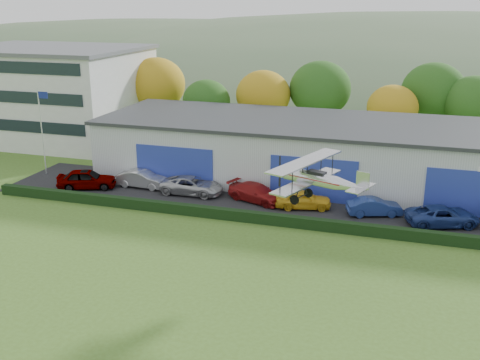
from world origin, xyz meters
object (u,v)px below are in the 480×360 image
(car_1, at_px, (142,179))
(car_3, at_px, (257,193))
(car_4, at_px, (303,199))
(biplane, at_px, (318,178))
(flagpole, at_px, (42,124))
(car_0, at_px, (87,179))
(car_2, at_px, (192,185))
(car_5, at_px, (374,207))
(office_block, at_px, (51,93))
(car_6, at_px, (443,216))
(hangar, at_px, (326,151))

(car_1, bearing_deg, car_3, -90.69)
(car_4, xyz_separation_m, biplane, (2.69, -10.24, 5.06))
(flagpole, distance_m, car_0, 7.52)
(car_2, distance_m, car_5, 14.91)
(car_1, bearing_deg, office_block, 55.01)
(car_2, bearing_deg, car_0, 98.04)
(car_0, bearing_deg, car_6, -110.69)
(car_3, bearing_deg, car_5, -72.26)
(biplane, bearing_deg, car_1, 166.69)
(car_4, bearing_deg, car_3, 69.61)
(hangar, height_order, biplane, biplane)
(car_3, bearing_deg, car_6, -73.86)
(car_0, height_order, car_2, car_0)
(flagpole, bearing_deg, car_5, -3.59)
(car_4, bearing_deg, office_block, 51.91)
(car_4, bearing_deg, car_6, -106.27)
(hangar, relative_size, office_block, 1.97)
(car_2, distance_m, car_4, 9.52)
(car_3, relative_size, biplane, 0.75)
(car_3, bearing_deg, car_0, 114.61)
(office_block, height_order, flagpole, office_block)
(car_1, xyz_separation_m, car_3, (10.35, -0.53, -0.03))
(hangar, bearing_deg, car_1, -154.59)
(flagpole, xyz_separation_m, biplane, (27.18, -12.20, 1.06))
(office_block, xyz_separation_m, car_5, (38.01, -14.87, -4.49))
(car_2, height_order, car_4, car_4)
(hangar, height_order, car_4, hangar)
(flagpole, xyz_separation_m, car_5, (29.89, -1.87, -4.06))
(car_3, xyz_separation_m, car_4, (3.87, -0.47, 0.02))
(hangar, relative_size, car_2, 7.77)
(car_5, bearing_deg, car_2, 69.09)
(car_0, relative_size, car_2, 0.94)
(flagpole, relative_size, car_3, 1.63)
(car_2, bearing_deg, hangar, -53.52)
(hangar, xyz_separation_m, car_6, (9.82, -8.45, -1.89))
(flagpole, relative_size, car_0, 1.63)
(flagpole, distance_m, car_5, 30.22)
(hangar, bearing_deg, car_2, -143.45)
(hangar, height_order, flagpole, flagpole)
(hangar, relative_size, car_5, 9.97)
(hangar, xyz_separation_m, biplane, (2.29, -18.18, 3.19))
(car_2, height_order, car_6, car_2)
(car_4, height_order, car_6, car_4)
(car_0, height_order, car_5, car_0)
(hangar, height_order, car_2, hangar)
(office_block, height_order, car_3, office_block)
(car_3, relative_size, car_4, 1.14)
(office_block, distance_m, car_2, 27.56)
(hangar, bearing_deg, car_4, -92.83)
(hangar, distance_m, biplane, 18.60)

